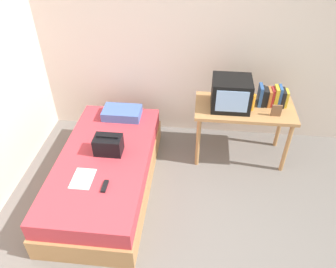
% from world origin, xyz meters
% --- Properties ---
extents(ground_plane, '(8.00, 8.00, 0.00)m').
position_xyz_m(ground_plane, '(0.00, 0.00, 0.00)').
color(ground_plane, slate).
extents(wall_back, '(5.20, 0.10, 2.60)m').
position_xyz_m(wall_back, '(0.00, 2.00, 1.30)').
color(wall_back, beige).
rests_on(wall_back, ground).
extents(bed, '(1.00, 2.00, 0.47)m').
position_xyz_m(bed, '(-0.88, 0.72, 0.23)').
color(bed, '#B27F4C').
rests_on(bed, ground).
extents(desk, '(1.16, 0.60, 0.74)m').
position_xyz_m(desk, '(0.66, 1.45, 0.64)').
color(desk, '#B27F4C').
rests_on(desk, ground).
extents(tv, '(0.44, 0.39, 0.36)m').
position_xyz_m(tv, '(0.48, 1.43, 0.92)').
color(tv, black).
rests_on(tv, desk).
extents(water_bottle, '(0.08, 0.08, 0.20)m').
position_xyz_m(water_bottle, '(0.72, 1.40, 0.84)').
color(water_bottle, orange).
rests_on(water_bottle, desk).
extents(book_row, '(0.33, 0.17, 0.25)m').
position_xyz_m(book_row, '(0.97, 1.53, 0.85)').
color(book_row, '#2D5699').
rests_on(book_row, desk).
extents(picture_frame, '(0.11, 0.02, 0.14)m').
position_xyz_m(picture_frame, '(0.98, 1.30, 0.81)').
color(picture_frame, brown).
rests_on(picture_frame, desk).
extents(pillow, '(0.47, 0.30, 0.11)m').
position_xyz_m(pillow, '(-0.83, 1.48, 0.53)').
color(pillow, '#4766AD').
rests_on(pillow, bed).
extents(handbag, '(0.30, 0.20, 0.23)m').
position_xyz_m(handbag, '(-0.83, 0.79, 0.57)').
color(handbag, black).
rests_on(handbag, bed).
extents(magazine, '(0.21, 0.29, 0.01)m').
position_xyz_m(magazine, '(-1.00, 0.36, 0.47)').
color(magazine, white).
rests_on(magazine, bed).
extents(remote_dark, '(0.04, 0.16, 0.02)m').
position_xyz_m(remote_dark, '(-0.75, 0.28, 0.48)').
color(remote_dark, black).
rests_on(remote_dark, bed).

